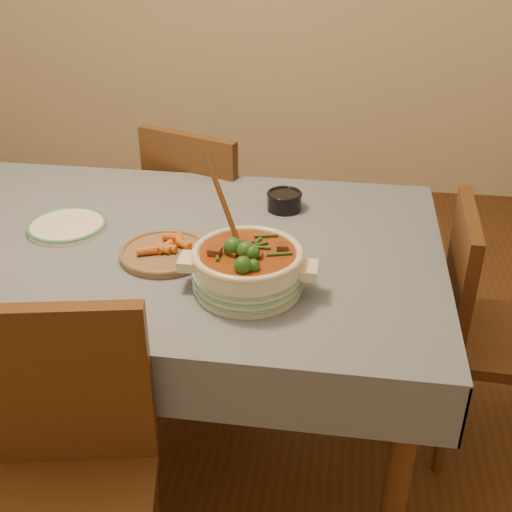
% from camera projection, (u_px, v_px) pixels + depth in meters
% --- Properties ---
extents(floor, '(4.50, 4.50, 0.00)m').
position_uv_depth(floor, '(177.00, 425.00, 2.32)').
color(floor, '#4C3115').
rests_on(floor, ground).
extents(dining_table, '(1.68, 1.08, 0.76)m').
position_uv_depth(dining_table, '(164.00, 267.00, 1.99)').
color(dining_table, brown).
rests_on(dining_table, floor).
extents(stew_casserole, '(0.37, 0.30, 0.35)m').
position_uv_depth(stew_casserole, '(247.00, 265.00, 1.67)').
color(stew_casserole, beige).
rests_on(stew_casserole, dining_table).
extents(white_plate, '(0.25, 0.25, 0.02)m').
position_uv_depth(white_plate, '(67.00, 226.00, 2.01)').
color(white_plate, white).
rests_on(white_plate, dining_table).
extents(condiment_bowl, '(0.15, 0.15, 0.06)m').
position_uv_depth(condiment_bowl, '(284.00, 200.00, 2.12)').
color(condiment_bowl, black).
rests_on(condiment_bowl, dining_table).
extents(fried_plate, '(0.32, 0.32, 0.04)m').
position_uv_depth(fried_plate, '(164.00, 251.00, 1.85)').
color(fried_plate, '#937551').
rests_on(fried_plate, dining_table).
extents(chair_far, '(0.54, 0.54, 0.90)m').
position_uv_depth(chair_far, '(206.00, 217.00, 2.64)').
color(chair_far, brown).
rests_on(chair_far, floor).
extents(chair_near, '(0.50, 0.50, 0.91)m').
position_uv_depth(chair_near, '(60.00, 478.00, 1.46)').
color(chair_near, brown).
rests_on(chair_near, floor).
extents(chair_right, '(0.42, 0.42, 0.87)m').
position_uv_depth(chair_right, '(486.00, 322.00, 2.03)').
color(chair_right, brown).
rests_on(chair_right, floor).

